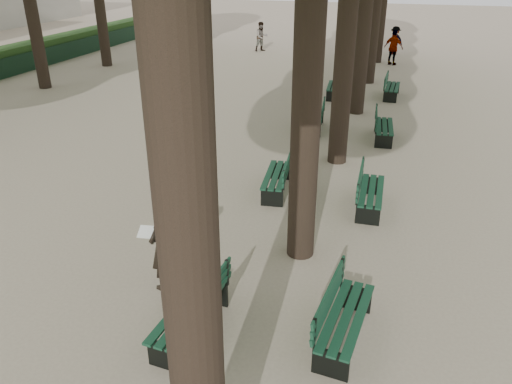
# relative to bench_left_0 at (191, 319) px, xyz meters

# --- Properties ---
(ground) EXTENTS (120.00, 120.00, 0.00)m
(ground) POSITION_rel_bench_left_0_xyz_m (-0.37, -0.28, -0.27)
(ground) COLOR tan
(ground) RESTS_ON ground
(bench_left_0) EXTENTS (0.72, 1.84, 0.92)m
(bench_left_0) POSITION_rel_bench_left_0_xyz_m (0.00, 0.00, 0.00)
(bench_left_0) COLOR black
(bench_left_0) RESTS_ON ground
(bench_left_1) EXTENTS (0.76, 1.85, 0.92)m
(bench_left_1) POSITION_rel_bench_left_0_xyz_m (-0.00, 5.28, 0.00)
(bench_left_1) COLOR black
(bench_left_1) RESTS_ON ground
(bench_left_2) EXTENTS (0.76, 1.85, 0.92)m
(bench_left_2) POSITION_rel_bench_left_0_xyz_m (-0.00, 10.32, 0.00)
(bench_left_2) COLOR black
(bench_left_2) RESTS_ON ground
(bench_left_3) EXTENTS (0.71, 1.84, 0.92)m
(bench_left_3) POSITION_rel_bench_left_0_xyz_m (0.00, 14.76, 0.00)
(bench_left_3) COLOR black
(bench_left_3) RESTS_ON ground
(bench_right_0) EXTENTS (0.76, 1.85, 0.92)m
(bench_right_0) POSITION_rel_bench_left_0_xyz_m (2.27, 0.50, 0.00)
(bench_right_0) COLOR black
(bench_right_0) RESTS_ON ground
(bench_right_1) EXTENTS (0.62, 1.81, 0.92)m
(bench_right_1) POSITION_rel_bench_left_0_xyz_m (2.27, 5.04, 0.00)
(bench_right_1) COLOR black
(bench_right_1) RESTS_ON ground
(bench_right_2) EXTENTS (0.70, 1.84, 0.92)m
(bench_right_2) POSITION_rel_bench_left_0_xyz_m (2.27, 9.94, 0.00)
(bench_right_2) COLOR black
(bench_right_2) RESTS_ON ground
(bench_right_3) EXTENTS (0.61, 1.81, 0.92)m
(bench_right_3) POSITION_rel_bench_left_0_xyz_m (2.27, 15.28, 0.00)
(bench_right_3) COLOR black
(bench_right_3) RESTS_ON ground
(man_with_map) EXTENTS (0.69, 0.69, 1.56)m
(man_with_map) POSITION_rel_bench_left_0_xyz_m (-0.91, 1.00, 0.51)
(man_with_map) COLOR black
(man_with_map) RESTS_ON ground
(pedestrian_e) EXTENTS (0.51, 1.60, 1.69)m
(pedestrian_e) POSITION_rel_bench_left_0_xyz_m (-10.97, 23.60, 0.57)
(pedestrian_e) COLOR #262628
(pedestrian_e) RESTS_ON ground
(pedestrian_a) EXTENTS (0.83, 0.80, 1.68)m
(pedestrian_a) POSITION_rel_bench_left_0_xyz_m (-5.78, 24.22, 0.57)
(pedestrian_a) COLOR #262628
(pedestrian_a) RESTS_ON ground
(pedestrian_b) EXTENTS (1.04, 0.77, 1.58)m
(pedestrian_b) POSITION_rel_bench_left_0_xyz_m (1.92, 25.26, 0.52)
(pedestrian_b) COLOR #262628
(pedestrian_b) RESTS_ON ground
(pedestrian_c) EXTENTS (1.10, 0.75, 1.78)m
(pedestrian_c) POSITION_rel_bench_left_0_xyz_m (1.97, 22.14, 0.62)
(pedestrian_c) COLOR #262628
(pedestrian_c) RESTS_ON ground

